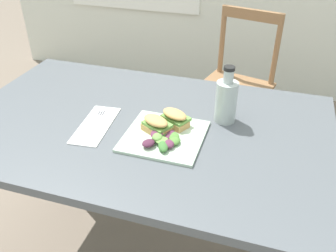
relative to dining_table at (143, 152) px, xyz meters
The scene contains 9 objects.
dining_table is the anchor object (origin of this frame).
chair_wooden_far 1.02m from the dining_table, 77.88° to the left, with size 0.48×0.48×0.87m.
plate_lunch 0.18m from the dining_table, 30.21° to the right, with size 0.26×0.26×0.01m, color beige.
sandwich_half_front 0.19m from the dining_table, 34.93° to the right, with size 0.11×0.10×0.06m.
sandwich_half_back 0.20m from the dining_table, ahead, with size 0.11×0.10×0.06m.
salad_mixed_greens 0.21m from the dining_table, 42.02° to the right, with size 0.12×0.13×0.03m.
napkin_folded 0.21m from the dining_table, 156.17° to the right, with size 0.10×0.25×0.00m, color white.
fork_on_napkin 0.21m from the dining_table, 162.34° to the right, with size 0.05×0.19×0.00m.
bottle_cold_brew 0.35m from the dining_table, 21.25° to the left, with size 0.08×0.08×0.21m.
Camera 1 is at (0.46, -0.81, 1.42)m, focal length 38.35 mm.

